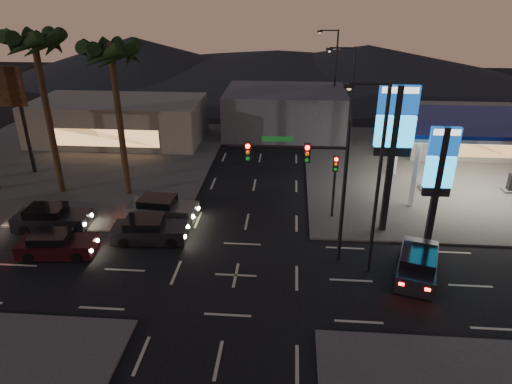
# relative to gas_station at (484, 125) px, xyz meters

# --- Properties ---
(ground) EXTENTS (140.00, 140.00, 0.00)m
(ground) POSITION_rel_gas_station_xyz_m (-16.00, -12.00, -5.08)
(ground) COLOR black
(ground) RESTS_ON ground
(corner_lot_ne) EXTENTS (24.00, 24.00, 0.12)m
(corner_lot_ne) POSITION_rel_gas_station_xyz_m (0.00, 4.00, -5.02)
(corner_lot_ne) COLOR #47443F
(corner_lot_ne) RESTS_ON ground
(corner_lot_nw) EXTENTS (24.00, 24.00, 0.12)m
(corner_lot_nw) POSITION_rel_gas_station_xyz_m (-32.00, 4.00, -5.02)
(corner_lot_nw) COLOR #47443F
(corner_lot_nw) RESTS_ON ground
(gas_station) EXTENTS (12.20, 8.20, 5.47)m
(gas_station) POSITION_rel_gas_station_xyz_m (0.00, 0.00, 0.00)
(gas_station) COLOR silver
(gas_station) RESTS_ON ground
(convenience_store) EXTENTS (10.00, 6.00, 4.00)m
(convenience_store) POSITION_rel_gas_station_xyz_m (2.00, 9.00, -3.08)
(convenience_store) COLOR #726B5B
(convenience_store) RESTS_ON ground
(pylon_sign_tall) EXTENTS (2.20, 0.35, 9.00)m
(pylon_sign_tall) POSITION_rel_gas_station_xyz_m (-7.50, -6.50, 1.31)
(pylon_sign_tall) COLOR black
(pylon_sign_tall) RESTS_ON ground
(pylon_sign_short) EXTENTS (1.60, 0.35, 7.00)m
(pylon_sign_short) POSITION_rel_gas_station_xyz_m (-5.00, -7.50, -0.42)
(pylon_sign_short) COLOR black
(pylon_sign_short) RESTS_ON ground
(traffic_signal_mast) EXTENTS (6.10, 0.39, 8.00)m
(traffic_signal_mast) POSITION_rel_gas_station_xyz_m (-12.24, -10.01, 0.15)
(traffic_signal_mast) COLOR black
(traffic_signal_mast) RESTS_ON ground
(pedestal_signal) EXTENTS (0.32, 0.39, 4.30)m
(pedestal_signal) POSITION_rel_gas_station_xyz_m (-10.50, -5.02, -2.16)
(pedestal_signal) COLOR black
(pedestal_signal) RESTS_ON ground
(streetlight_near) EXTENTS (2.14, 0.25, 10.00)m
(streetlight_near) POSITION_rel_gas_station_xyz_m (-9.21, -11.00, 0.64)
(streetlight_near) COLOR black
(streetlight_near) RESTS_ON ground
(streetlight_mid) EXTENTS (2.14, 0.25, 10.00)m
(streetlight_mid) POSITION_rel_gas_station_xyz_m (-9.21, 2.00, 0.64)
(streetlight_mid) COLOR black
(streetlight_mid) RESTS_ON ground
(streetlight_far) EXTENTS (2.14, 0.25, 10.00)m
(streetlight_far) POSITION_rel_gas_station_xyz_m (-9.21, 16.00, 0.64)
(streetlight_far) COLOR black
(streetlight_far) RESTS_ON ground
(palm_a) EXTENTS (4.41, 4.41, 10.86)m
(palm_a) POSITION_rel_gas_station_xyz_m (-25.00, -2.50, 4.35)
(palm_a) COLOR black
(palm_a) RESTS_ON ground
(palm_b) EXTENTS (4.41, 4.41, 11.46)m
(palm_b) POSITION_rel_gas_station_xyz_m (-30.00, -2.50, 4.89)
(palm_b) COLOR black
(palm_b) RESTS_ON ground
(building_far_west) EXTENTS (16.00, 8.00, 4.00)m
(building_far_west) POSITION_rel_gas_station_xyz_m (-30.00, 10.00, -3.08)
(building_far_west) COLOR #726B5B
(building_far_west) RESTS_ON ground
(building_far_mid) EXTENTS (12.00, 9.00, 4.40)m
(building_far_mid) POSITION_rel_gas_station_xyz_m (-14.00, 14.00, -2.88)
(building_far_mid) COLOR #4C4C51
(building_far_mid) RESTS_ON ground
(hill_left) EXTENTS (40.00, 40.00, 6.00)m
(hill_left) POSITION_rel_gas_station_xyz_m (-41.00, 48.00, -2.08)
(hill_left) COLOR black
(hill_left) RESTS_ON ground
(hill_right) EXTENTS (50.00, 50.00, 5.00)m
(hill_right) POSITION_rel_gas_station_xyz_m (-1.00, 48.00, -2.58)
(hill_right) COLOR black
(hill_right) RESTS_ON ground
(hill_center) EXTENTS (60.00, 60.00, 4.00)m
(hill_center) POSITION_rel_gas_station_xyz_m (-16.00, 48.00, -3.08)
(hill_center) COLOR black
(hill_center) RESTS_ON ground
(car_lane_a_front) EXTENTS (4.55, 2.13, 1.45)m
(car_lane_a_front) POSITION_rel_gas_station_xyz_m (-21.57, -8.81, -4.41)
(car_lane_a_front) COLOR black
(car_lane_a_front) RESTS_ON ground
(car_lane_a_mid) EXTENTS (4.38, 2.12, 1.39)m
(car_lane_a_mid) POSITION_rel_gas_station_xyz_m (-26.30, -10.79, -4.44)
(car_lane_a_mid) COLOR black
(car_lane_a_mid) RESTS_ON ground
(car_lane_b_front) EXTENTS (4.69, 2.23, 1.49)m
(car_lane_b_front) POSITION_rel_gas_station_xyz_m (-21.57, -5.98, -4.39)
(car_lane_b_front) COLOR #4D4D4F
(car_lane_b_front) RESTS_ON ground
(car_lane_b_mid) EXTENTS (4.68, 2.18, 1.49)m
(car_lane_b_mid) POSITION_rel_gas_station_xyz_m (-28.07, -7.83, -4.39)
(car_lane_b_mid) COLOR black
(car_lane_b_mid) RESTS_ON ground
(suv_station) EXTENTS (3.09, 4.78, 1.48)m
(suv_station) POSITION_rel_gas_station_xyz_m (-6.55, -11.24, -4.39)
(suv_station) COLOR black
(suv_station) RESTS_ON ground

